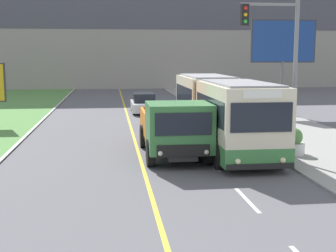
% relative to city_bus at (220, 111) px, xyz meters
% --- Properties ---
extents(apartment_block_background, '(80.00, 8.04, 21.33)m').
position_rel_city_bus_xyz_m(apartment_block_background, '(-3.96, 42.17, 9.07)').
color(apartment_block_background, gray).
rests_on(apartment_block_background, ground_plane).
extents(city_bus, '(2.64, 12.21, 3.15)m').
position_rel_city_bus_xyz_m(city_bus, '(0.00, 0.00, 0.00)').
color(city_bus, beige).
rests_on(city_bus, ground_plane).
extents(dump_truck, '(2.54, 6.57, 2.39)m').
position_rel_city_bus_xyz_m(dump_truck, '(-2.53, -2.84, -0.39)').
color(dump_truck, black).
rests_on(dump_truck, ground_plane).
extents(car_distant, '(1.80, 4.30, 1.45)m').
position_rel_city_bus_xyz_m(car_distant, '(-2.67, 13.10, -0.91)').
color(car_distant, silver).
rests_on(car_distant, ground_plane).
extents(traffic_light_mast, '(2.28, 0.32, 6.49)m').
position_rel_city_bus_xyz_m(traffic_light_mast, '(1.36, -3.99, 2.50)').
color(traffic_light_mast, slate).
rests_on(traffic_light_mast, ground_plane).
extents(billboard_large, '(4.63, 0.24, 6.66)m').
position_rel_city_bus_xyz_m(billboard_large, '(6.88, 10.36, 3.36)').
color(billboard_large, '#59595B').
rests_on(billboard_large, ground_plane).
extents(planter_round_near, '(0.96, 0.96, 1.12)m').
position_rel_city_bus_xyz_m(planter_round_near, '(2.48, -2.83, -1.03)').
color(planter_round_near, silver).
rests_on(planter_round_near, sidewalk_right).
extents(planter_round_second, '(0.87, 0.87, 1.03)m').
position_rel_city_bus_xyz_m(planter_round_second, '(2.49, 2.45, -1.07)').
color(planter_round_second, silver).
rests_on(planter_round_second, sidewalk_right).
extents(planter_round_third, '(0.88, 0.88, 1.01)m').
position_rel_city_bus_xyz_m(planter_round_third, '(2.54, 7.72, -1.08)').
color(planter_round_third, silver).
rests_on(planter_round_third, sidewalk_right).
extents(planter_round_far, '(0.85, 0.85, 1.04)m').
position_rel_city_bus_xyz_m(planter_round_far, '(2.38, 13.00, -1.06)').
color(planter_round_far, silver).
rests_on(planter_round_far, sidewalk_right).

